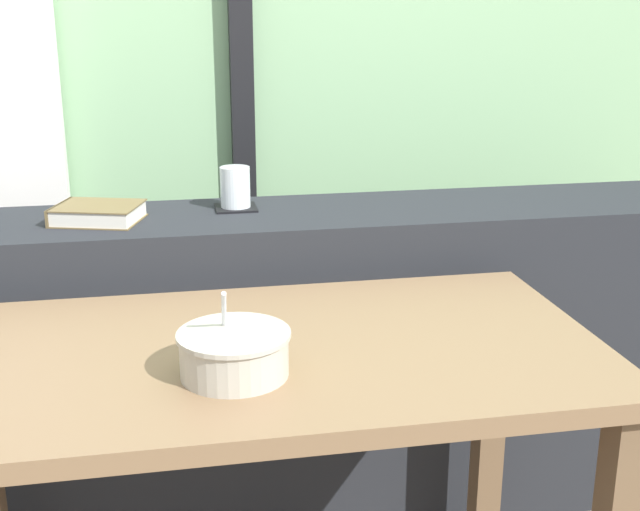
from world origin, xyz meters
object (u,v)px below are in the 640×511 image
object	(u,v)px
coaster_square	(236,208)
closed_book	(97,213)
juice_glass	(235,189)
soup_bowl	(234,354)
breakfast_table	(263,403)

from	to	relation	value
coaster_square	closed_book	xyz separation A→B (m)	(-0.32, -0.06, 0.02)
juice_glass	closed_book	xyz separation A→B (m)	(-0.32, -0.06, -0.03)
coaster_square	soup_bowl	xyz separation A→B (m)	(-0.07, -0.73, -0.07)
coaster_square	juice_glass	world-z (taller)	juice_glass
juice_glass	closed_book	distance (m)	0.33
soup_bowl	closed_book	bearing A→B (deg)	110.77
coaster_square	soup_bowl	size ratio (longest dim) A/B	0.54
closed_book	soup_bowl	size ratio (longest dim) A/B	1.21
breakfast_table	closed_book	world-z (taller)	closed_book
juice_glass	coaster_square	bearing A→B (deg)	180.00
breakfast_table	closed_book	xyz separation A→B (m)	(-0.31, 0.56, 0.23)
closed_book	soup_bowl	bearing A→B (deg)	-69.23
breakfast_table	soup_bowl	world-z (taller)	soup_bowl
juice_glass	soup_bowl	bearing A→B (deg)	-95.53
closed_book	soup_bowl	world-z (taller)	soup_bowl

